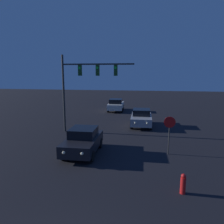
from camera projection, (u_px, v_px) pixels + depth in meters
car_near at (83, 141)px, 14.34m from camera, size 2.05×4.19×1.67m
car_mid at (141, 118)px, 21.62m from camera, size 2.06×4.20×1.67m
car_far at (116, 105)px, 30.04m from camera, size 2.13×4.22×1.67m
traffic_signal_mast at (83, 80)px, 18.70m from camera, size 6.25×0.30×6.76m
stop_sign at (169, 128)px, 13.97m from camera, size 0.73×0.07×2.51m
fire_hydrant at (183, 184)px, 9.58m from camera, size 0.24×0.24×0.93m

